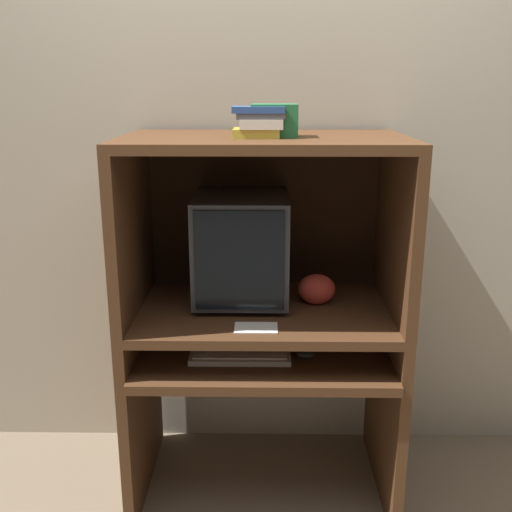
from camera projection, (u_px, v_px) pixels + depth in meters
wall_back at (263, 165)px, 2.57m from camera, size 6.00×0.06×2.60m
desk_base at (262, 399)px, 2.41m from camera, size 1.04×0.68×0.63m
desk_monitor_shelf at (263, 315)px, 2.35m from camera, size 1.04×0.65×0.16m
hutch_upper at (263, 195)px, 2.26m from camera, size 1.04×0.65×0.66m
crt_monitor at (241, 247)px, 2.36m from camera, size 0.36×0.42×0.43m
keyboard at (240, 354)px, 2.28m from camera, size 0.38×0.17×0.03m
mouse at (305, 354)px, 2.27m from camera, size 0.07×0.05×0.03m
snack_bag at (316, 289)px, 2.36m from camera, size 0.15×0.11×0.12m
book_stack at (258, 122)px, 2.08m from camera, size 0.18×0.14×0.11m
paper_card at (255, 328)px, 2.14m from camera, size 0.15×0.10×0.00m
storage_box at (273, 121)px, 2.11m from camera, size 0.16×0.14×0.11m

